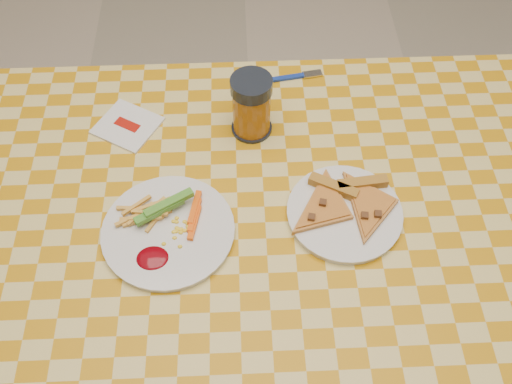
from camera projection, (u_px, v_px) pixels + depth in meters
ground at (262, 359)px, 1.68m from camera, size 8.00×8.00×0.00m
table at (265, 242)px, 1.12m from camera, size 1.28×0.88×0.76m
plate_left at (168, 232)px, 1.05m from camera, size 0.27×0.27×0.01m
plate_right at (344, 214)px, 1.07m from camera, size 0.25×0.25×0.01m
fries_veggies at (163, 220)px, 1.04m from camera, size 0.17×0.16×0.04m
pizza_slices at (346, 203)px, 1.06m from camera, size 0.25×0.22×0.02m
drink_glass at (252, 106)px, 1.14m from camera, size 0.09×0.09×0.14m
napkin at (127, 126)px, 1.20m from camera, size 0.16×0.15×0.01m
fork at (293, 77)px, 1.28m from camera, size 0.14×0.04×0.01m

